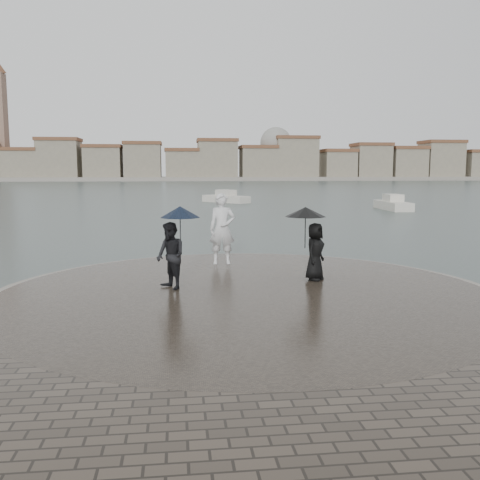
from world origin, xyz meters
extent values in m
plane|color=#2B3835|center=(0.00, 0.00, 0.00)|extent=(400.00, 400.00, 0.00)
cylinder|color=gray|center=(0.00, 3.50, 0.16)|extent=(12.50, 12.50, 0.32)
cylinder|color=#2D261E|center=(0.00, 3.50, 0.18)|extent=(11.90, 11.90, 0.36)
imported|color=silver|center=(-0.25, 7.44, 1.47)|extent=(0.82, 0.56, 2.21)
imported|color=black|center=(-1.81, 4.01, 1.19)|extent=(0.96, 1.01, 1.66)
cylinder|color=black|center=(-1.56, 4.11, 1.71)|extent=(0.02, 0.02, 0.90)
cone|color=#101C32|center=(-1.56, 4.11, 2.26)|extent=(1.01, 1.01, 0.28)
imported|color=black|center=(1.99, 4.66, 1.13)|extent=(0.83, 0.89, 1.53)
cylinder|color=black|center=(1.74, 4.76, 1.66)|extent=(0.02, 0.02, 0.90)
cone|color=black|center=(1.74, 4.76, 2.18)|extent=(1.09, 1.09, 0.26)
cube|color=gray|center=(0.00, 163.00, 0.60)|extent=(260.00, 20.00, 1.20)
cube|color=gray|center=(-48.00, 160.00, 4.50)|extent=(10.00, 10.00, 9.00)
cube|color=brown|center=(-48.00, 160.00, 9.50)|extent=(10.60, 10.60, 1.00)
cube|color=gray|center=(-37.00, 160.00, 6.00)|extent=(12.00, 10.00, 12.00)
cube|color=brown|center=(-37.00, 160.00, 12.50)|extent=(12.60, 10.60, 1.00)
cube|color=gray|center=(-24.00, 160.00, 5.00)|extent=(11.00, 10.00, 10.00)
cube|color=brown|center=(-24.00, 160.00, 10.50)|extent=(11.60, 10.60, 1.00)
cube|color=gray|center=(-12.00, 160.00, 5.50)|extent=(11.00, 10.00, 11.00)
cube|color=brown|center=(-12.00, 160.00, 11.50)|extent=(11.60, 10.60, 1.00)
cube|color=gray|center=(0.00, 160.00, 4.50)|extent=(10.00, 10.00, 9.00)
cube|color=brown|center=(0.00, 160.00, 9.50)|extent=(10.60, 10.60, 1.00)
cube|color=gray|center=(11.00, 160.00, 6.00)|extent=(12.00, 10.00, 12.00)
cube|color=brown|center=(11.00, 160.00, 12.50)|extent=(12.60, 10.60, 1.00)
cube|color=gray|center=(24.00, 160.00, 5.00)|extent=(11.00, 10.00, 10.00)
cube|color=brown|center=(24.00, 160.00, 10.50)|extent=(11.60, 10.60, 1.00)
cube|color=gray|center=(36.00, 160.00, 6.50)|extent=(13.00, 10.00, 13.00)
cube|color=brown|center=(36.00, 160.00, 13.50)|extent=(13.60, 10.60, 1.00)
cube|color=gray|center=(50.00, 160.00, 4.50)|extent=(10.00, 10.00, 9.00)
cube|color=brown|center=(50.00, 160.00, 9.50)|extent=(10.60, 10.60, 1.00)
cube|color=gray|center=(61.00, 160.00, 5.50)|extent=(11.00, 10.00, 11.00)
cube|color=brown|center=(61.00, 160.00, 11.50)|extent=(11.60, 10.60, 1.00)
cube|color=gray|center=(73.00, 160.00, 5.00)|extent=(11.00, 10.00, 10.00)
cube|color=brown|center=(73.00, 160.00, 10.50)|extent=(11.60, 10.60, 1.00)
cube|color=gray|center=(85.00, 160.00, 6.00)|extent=(12.00, 10.00, 12.00)
cube|color=brown|center=(85.00, 160.00, 12.50)|extent=(12.60, 10.60, 1.00)
cube|color=gray|center=(98.00, 160.00, 4.50)|extent=(10.00, 10.00, 9.00)
cube|color=brown|center=(98.00, 160.00, 9.50)|extent=(10.60, 10.60, 1.00)
sphere|color=gray|center=(30.00, 162.00, 12.00)|extent=(10.00, 10.00, 10.00)
cube|color=beige|center=(16.27, 33.77, 0.25)|extent=(1.90, 5.58, 0.90)
cube|color=beige|center=(16.27, 33.77, 0.85)|extent=(1.31, 2.06, 0.90)
cube|color=beige|center=(3.33, 45.59, 0.25)|extent=(4.72, 5.27, 0.90)
cube|color=beige|center=(3.33, 45.59, 0.85)|extent=(2.20, 2.31, 0.90)
camera|label=1|loc=(-1.63, -9.06, 3.27)|focal=40.00mm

